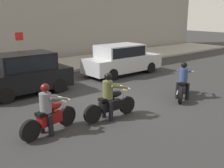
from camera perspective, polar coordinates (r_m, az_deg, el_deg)
name	(u,v)px	position (r m, az deg, el deg)	size (l,w,h in m)	color
ground_plane	(111,102)	(11.07, -0.17, -3.70)	(80.00, 80.00, 0.00)	#2A2A2A
sidewalk_slab	(28,69)	(17.76, -16.93, 2.94)	(40.00, 4.40, 0.14)	#99968E
motorcycle_with_rider_olive	(110,100)	(9.20, -0.37, -3.32)	(2.09, 0.70, 1.59)	black
motorcycle_with_rider_denim_blue	(183,83)	(11.75, 14.50, 0.15)	(1.95, 1.22, 1.56)	black
motorcycle_with_rider_gray	(49,113)	(8.30, -12.93, -5.88)	(2.01, 0.78, 1.54)	black
parked_hatchback_black	(26,73)	(12.50, -17.45, 2.18)	(3.79, 1.76, 1.80)	black
parked_sedan_silver	(122,59)	(15.77, 2.02, 5.16)	(4.72, 1.82, 1.72)	#B2B5BA
street_sign_post	(20,48)	(16.33, -18.52, 7.08)	(0.44, 0.08, 2.30)	gray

